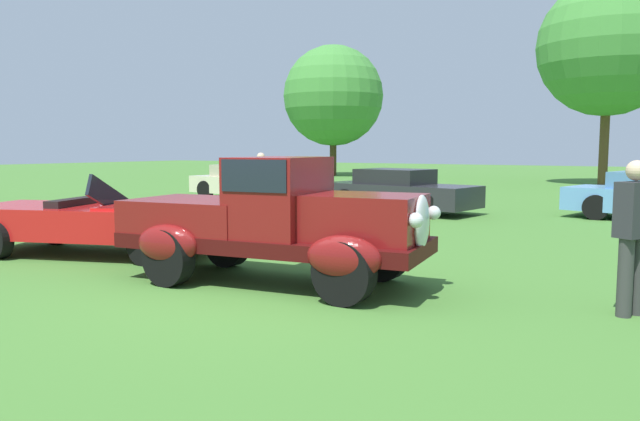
# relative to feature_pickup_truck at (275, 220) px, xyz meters

# --- Properties ---
(ground_plane) EXTENTS (120.00, 120.00, 0.00)m
(ground_plane) POSITION_rel_feature_pickup_truck_xyz_m (0.05, -0.54, -0.86)
(ground_plane) COLOR #42752D
(feature_pickup_truck) EXTENTS (4.37, 2.25, 1.70)m
(feature_pickup_truck) POSITION_rel_feature_pickup_truck_xyz_m (0.00, 0.00, 0.00)
(feature_pickup_truck) COLOR #400B0B
(feature_pickup_truck) RESTS_ON ground_plane
(neighbor_convertible) EXTENTS (4.68, 3.05, 1.40)m
(neighbor_convertible) POSITION_rel_feature_pickup_truck_xyz_m (-3.86, 0.28, -0.28)
(neighbor_convertible) COLOR red
(neighbor_convertible) RESTS_ON ground_plane
(show_car_cream) EXTENTS (4.49, 2.31, 1.22)m
(show_car_cream) POSITION_rel_feature_pickup_truck_xyz_m (-8.96, 10.54, -0.26)
(show_car_cream) COLOR beige
(show_car_cream) RESTS_ON ground_plane
(show_car_charcoal) EXTENTS (4.64, 2.39, 1.22)m
(show_car_charcoal) POSITION_rel_feature_pickup_truck_xyz_m (-2.40, 9.30, -0.26)
(show_car_charcoal) COLOR #28282D
(show_car_charcoal) RESTS_ON ground_plane
(spectator_near_truck) EXTENTS (0.41, 0.47, 1.69)m
(spectator_near_truck) POSITION_rel_feature_pickup_truck_xyz_m (4.23, 0.71, 0.05)
(spectator_near_truck) COLOR #383838
(spectator_near_truck) RESTS_ON ground_plane
(spectator_between_cars) EXTENTS (0.43, 0.29, 1.69)m
(spectator_between_cars) POSITION_rel_feature_pickup_truck_xyz_m (-5.42, 6.87, 0.05)
(spectator_between_cars) COLOR #9E998E
(spectator_between_cars) RESTS_ON ground_plane
(treeline_far_left) EXTENTS (6.52, 6.52, 8.47)m
(treeline_far_left) POSITION_rel_feature_pickup_truck_xyz_m (-15.62, 28.22, 4.34)
(treeline_far_left) COLOR #47331E
(treeline_far_left) RESTS_ON ground_plane
(treeline_mid_left) EXTENTS (6.70, 6.70, 10.06)m
(treeline_mid_left) POSITION_rel_feature_pickup_truck_xyz_m (0.90, 26.34, 5.83)
(treeline_mid_left) COLOR brown
(treeline_mid_left) RESTS_ON ground_plane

